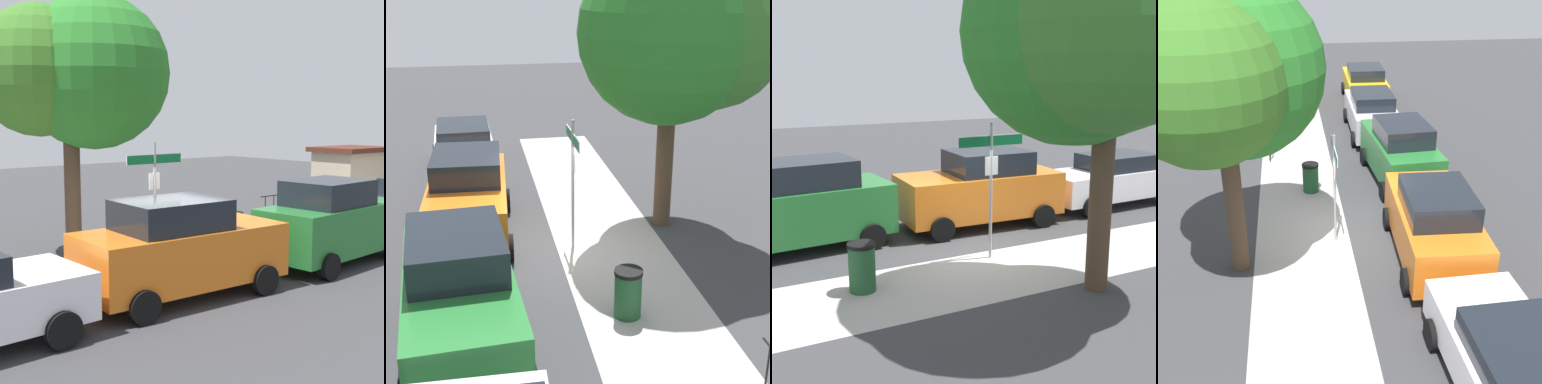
# 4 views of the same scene
# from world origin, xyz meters

# --- Properties ---
(ground_plane) EXTENTS (60.00, 60.00, 0.00)m
(ground_plane) POSITION_xyz_m (0.00, 0.00, 0.00)
(ground_plane) COLOR #38383A
(sidewalk_strip) EXTENTS (24.00, 2.60, 0.00)m
(sidewalk_strip) POSITION_xyz_m (2.00, 1.30, 0.00)
(sidewalk_strip) COLOR #ADA5A2
(sidewalk_strip) RESTS_ON ground_plane
(street_sign) EXTENTS (1.64, 0.07, 3.12)m
(street_sign) POSITION_xyz_m (-0.14, 0.40, 2.16)
(street_sign) COLOR #9EA0A5
(street_sign) RESTS_ON ground_plane
(shade_tree) EXTENTS (5.10, 4.81, 6.98)m
(shade_tree) POSITION_xyz_m (-0.76, 3.10, 4.90)
(shade_tree) COLOR #4A3727
(shade_tree) RESTS_ON ground_plane
(car_white) EXTENTS (4.68, 2.16, 1.63)m
(car_white) POSITION_xyz_m (-6.05, -2.12, 0.84)
(car_white) COLOR white
(car_white) RESTS_ON ground_plane
(car_orange) EXTENTS (4.48, 2.24, 2.08)m
(car_orange) POSITION_xyz_m (-1.25, -2.02, 1.03)
(car_orange) COLOR orange
(car_orange) RESTS_ON ground_plane
(car_green) EXTENTS (4.44, 2.26, 2.16)m
(car_green) POSITION_xyz_m (3.55, -2.21, 1.07)
(car_green) COLOR #256F2F
(car_green) RESTS_ON ground_plane
(trash_bin) EXTENTS (0.55, 0.55, 0.98)m
(trash_bin) POSITION_xyz_m (3.04, 0.90, 0.49)
(trash_bin) COLOR #1E4C28
(trash_bin) RESTS_ON ground_plane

